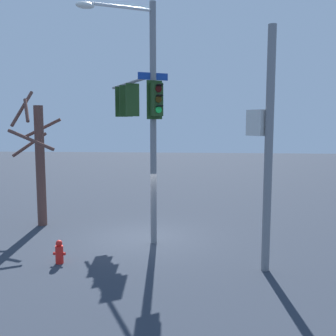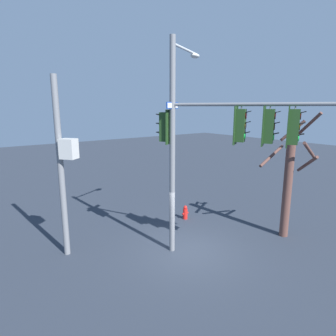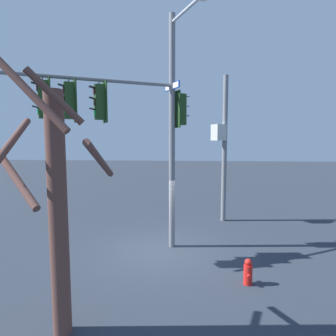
{
  "view_description": "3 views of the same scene",
  "coord_description": "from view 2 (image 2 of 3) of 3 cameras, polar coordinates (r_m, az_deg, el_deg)",
  "views": [
    {
      "loc": [
        2.04,
        -13.81,
        4.31
      ],
      "look_at": [
        0.96,
        -0.38,
        2.69
      ],
      "focal_mm": 41.41,
      "sensor_mm": 36.0,
      "label": 1
    },
    {
      "loc": [
        7.14,
        8.14,
        5.78
      ],
      "look_at": [
        0.36,
        -0.83,
        3.39
      ],
      "focal_mm": 30.65,
      "sensor_mm": 36.0,
      "label": 2
    },
    {
      "loc": [
        -9.93,
        -1.02,
        4.06
      ],
      "look_at": [
        0.75,
        -0.27,
        2.91
      ],
      "focal_mm": 30.85,
      "sensor_mm": 36.0,
      "label": 3
    }
  ],
  "objects": [
    {
      "name": "ground_plane",
      "position": [
        12.27,
        3.84,
        -16.13
      ],
      "size": [
        80.0,
        80.0,
        0.0
      ],
      "primitive_type": "plane",
      "color": "#2A313C"
    },
    {
      "name": "main_signal_pole_assembly",
      "position": [
        10.47,
        8.52,
        7.67
      ],
      "size": [
        2.97,
        6.09,
        8.3
      ],
      "rotation": [
        0.0,
        0.0,
        2.04
      ],
      "color": "slate",
      "rests_on": "ground"
    },
    {
      "name": "secondary_pole_assembly",
      "position": [
        11.43,
        -20.08,
        1.0
      ],
      "size": [
        0.72,
        0.8,
        6.94
      ],
      "rotation": [
        0.0,
        0.0,
        2.23
      ],
      "color": "slate",
      "rests_on": "ground"
    },
    {
      "name": "fire_hydrant",
      "position": [
        15.29,
        3.45,
        -8.85
      ],
      "size": [
        0.38,
        0.24,
        0.73
      ],
      "color": "red",
      "rests_on": "ground"
    },
    {
      "name": "bare_tree_behind_pole",
      "position": [
        13.74,
        22.98,
        -1.64
      ],
      "size": [
        2.09,
        2.12,
        5.6
      ],
      "color": "brown",
      "rests_on": "ground"
    }
  ]
}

